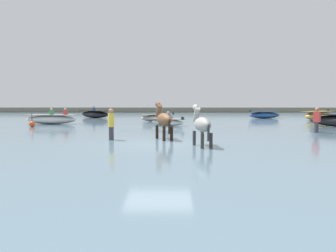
{
  "coord_description": "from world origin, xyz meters",
  "views": [
    {
      "loc": [
        0.5,
        -11.42,
        1.9
      ],
      "look_at": [
        0.32,
        2.16,
        0.84
      ],
      "focal_mm": 33.11,
      "sensor_mm": 36.0,
      "label": 1
    }
  ],
  "objects_px": {
    "horse_trailing_grey": "(202,126)",
    "person_spectator_far": "(317,122)",
    "boat_distant_west": "(318,116)",
    "boat_far_inshore": "(95,114)",
    "boat_mid_outer": "(167,122)",
    "boat_near_port": "(51,119)",
    "person_wading_mid": "(111,127)",
    "channel_buoy": "(32,124)",
    "horse_lead_bay": "(163,121)",
    "boat_near_starboard": "(157,118)",
    "boat_distant_east": "(264,115)"
  },
  "relations": [
    {
      "from": "horse_trailing_grey",
      "to": "person_spectator_far",
      "type": "height_order",
      "value": "horse_trailing_grey"
    },
    {
      "from": "boat_distant_west",
      "to": "boat_far_inshore",
      "type": "bearing_deg",
      "value": 170.25
    },
    {
      "from": "boat_distant_west",
      "to": "boat_mid_outer",
      "type": "bearing_deg",
      "value": -153.46
    },
    {
      "from": "boat_far_inshore",
      "to": "boat_near_port",
      "type": "bearing_deg",
      "value": -96.37
    },
    {
      "from": "person_wading_mid",
      "to": "channel_buoy",
      "type": "xyz_separation_m",
      "value": [
        -6.23,
        6.5,
        -0.33
      ]
    },
    {
      "from": "horse_trailing_grey",
      "to": "boat_distant_west",
      "type": "xyz_separation_m",
      "value": [
        11.6,
        16.1,
        -0.35
      ]
    },
    {
      "from": "boat_mid_outer",
      "to": "boat_distant_west",
      "type": "xyz_separation_m",
      "value": [
        12.94,
        6.46,
        0.14
      ]
    },
    {
      "from": "person_spectator_far",
      "to": "horse_trailing_grey",
      "type": "bearing_deg",
      "value": -141.66
    },
    {
      "from": "horse_lead_bay",
      "to": "boat_near_starboard",
      "type": "height_order",
      "value": "horse_lead_bay"
    },
    {
      "from": "boat_distant_west",
      "to": "boat_distant_east",
      "type": "distance_m",
      "value": 4.68
    },
    {
      "from": "boat_distant_west",
      "to": "person_wading_mid",
      "type": "distance_m",
      "value": 20.81
    },
    {
      "from": "boat_near_port",
      "to": "person_spectator_far",
      "type": "relative_size",
      "value": 2.23
    },
    {
      "from": "boat_far_inshore",
      "to": "person_spectator_far",
      "type": "height_order",
      "value": "person_spectator_far"
    },
    {
      "from": "person_wading_mid",
      "to": "channel_buoy",
      "type": "relative_size",
      "value": 1.89
    },
    {
      "from": "boat_distant_east",
      "to": "person_spectator_far",
      "type": "relative_size",
      "value": 1.83
    },
    {
      "from": "boat_mid_outer",
      "to": "boat_distant_east",
      "type": "bearing_deg",
      "value": 45.08
    },
    {
      "from": "boat_mid_outer",
      "to": "person_spectator_far",
      "type": "xyz_separation_m",
      "value": [
        7.66,
        -4.65,
        0.28
      ]
    },
    {
      "from": "horse_lead_bay",
      "to": "boat_far_inshore",
      "type": "xyz_separation_m",
      "value": [
        -7.26,
        17.56,
        -0.42
      ]
    },
    {
      "from": "boat_distant_west",
      "to": "boat_far_inshore",
      "type": "distance_m",
      "value": 20.54
    },
    {
      "from": "boat_near_port",
      "to": "horse_trailing_grey",
      "type": "bearing_deg",
      "value": -48.8
    },
    {
      "from": "boat_distant_west",
      "to": "boat_distant_east",
      "type": "height_order",
      "value": "boat_distant_west"
    },
    {
      "from": "person_wading_mid",
      "to": "horse_lead_bay",
      "type": "bearing_deg",
      "value": 5.58
    },
    {
      "from": "horse_lead_bay",
      "to": "horse_trailing_grey",
      "type": "bearing_deg",
      "value": -55.4
    },
    {
      "from": "boat_distant_west",
      "to": "boat_distant_east",
      "type": "bearing_deg",
      "value": 145.67
    },
    {
      "from": "boat_near_port",
      "to": "boat_far_inshore",
      "type": "xyz_separation_m",
      "value": [
        0.96,
        8.6,
        0.02
      ]
    },
    {
      "from": "horse_lead_bay",
      "to": "person_spectator_far",
      "type": "xyz_separation_m",
      "value": [
        7.71,
        2.98,
        -0.26
      ]
    },
    {
      "from": "person_wading_mid",
      "to": "horse_trailing_grey",
      "type": "bearing_deg",
      "value": -27.14
    },
    {
      "from": "horse_lead_bay",
      "to": "boat_distant_east",
      "type": "relative_size",
      "value": 0.64
    },
    {
      "from": "boat_distant_west",
      "to": "channel_buoy",
      "type": "height_order",
      "value": "boat_distant_west"
    },
    {
      "from": "horse_lead_bay",
      "to": "boat_near_port",
      "type": "relative_size",
      "value": 0.53
    },
    {
      "from": "boat_mid_outer",
      "to": "boat_near_port",
      "type": "relative_size",
      "value": 0.69
    },
    {
      "from": "boat_near_port",
      "to": "channel_buoy",
      "type": "xyz_separation_m",
      "value": [
        -0.15,
        -2.67,
        -0.14
      ]
    },
    {
      "from": "boat_far_inshore",
      "to": "boat_distant_east",
      "type": "distance_m",
      "value": 16.41
    },
    {
      "from": "horse_lead_bay",
      "to": "channel_buoy",
      "type": "height_order",
      "value": "horse_lead_bay"
    },
    {
      "from": "horse_trailing_grey",
      "to": "boat_far_inshore",
      "type": "bearing_deg",
      "value": 113.84
    },
    {
      "from": "boat_distant_east",
      "to": "horse_lead_bay",
      "type": "bearing_deg",
      "value": -118.63
    },
    {
      "from": "boat_near_starboard",
      "to": "person_wading_mid",
      "type": "xyz_separation_m",
      "value": [
        -1.33,
        -11.92,
        0.23
      ]
    },
    {
      "from": "boat_mid_outer",
      "to": "channel_buoy",
      "type": "bearing_deg",
      "value": -171.01
    },
    {
      "from": "boat_distant_west",
      "to": "person_spectator_far",
      "type": "bearing_deg",
      "value": -115.42
    },
    {
      "from": "horse_trailing_grey",
      "to": "boat_near_port",
      "type": "height_order",
      "value": "horse_trailing_grey"
    },
    {
      "from": "horse_lead_bay",
      "to": "horse_trailing_grey",
      "type": "distance_m",
      "value": 2.46
    },
    {
      "from": "horse_lead_bay",
      "to": "boat_distant_east",
      "type": "height_order",
      "value": "horse_lead_bay"
    },
    {
      "from": "boat_far_inshore",
      "to": "channel_buoy",
      "type": "height_order",
      "value": "boat_far_inshore"
    },
    {
      "from": "boat_mid_outer",
      "to": "boat_distant_east",
      "type": "xyz_separation_m",
      "value": [
        9.07,
        9.1,
        0.08
      ]
    },
    {
      "from": "boat_near_starboard",
      "to": "boat_far_inshore",
      "type": "distance_m",
      "value": 8.7
    },
    {
      "from": "horse_trailing_grey",
      "to": "boat_near_port",
      "type": "distance_m",
      "value": 14.6
    },
    {
      "from": "boat_distant_west",
      "to": "person_wading_mid",
      "type": "relative_size",
      "value": 2.34
    },
    {
      "from": "horse_trailing_grey",
      "to": "boat_near_starboard",
      "type": "height_order",
      "value": "horse_trailing_grey"
    },
    {
      "from": "boat_near_port",
      "to": "person_wading_mid",
      "type": "xyz_separation_m",
      "value": [
        6.08,
        -9.17,
        0.19
      ]
    },
    {
      "from": "boat_distant_west",
      "to": "boat_near_port",
      "type": "relative_size",
      "value": 1.05
    }
  ]
}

